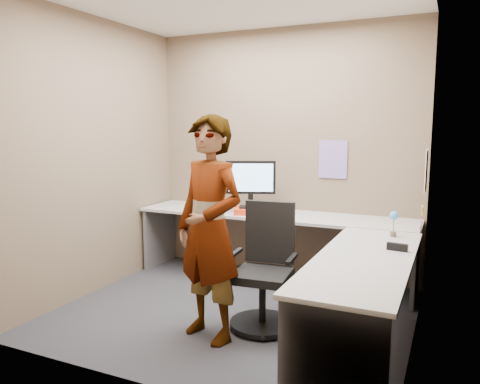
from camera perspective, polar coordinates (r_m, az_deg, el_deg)
The scene contains 20 objects.
ground at distance 4.31m, azimuth -0.80°, elevation -14.44°, with size 3.00×3.00×0.00m, color #26262B.
wall_back at distance 5.19m, azimuth 5.37°, elevation 4.72°, with size 3.00×3.00×0.00m, color brown.
wall_right at distance 3.61m, azimuth 21.21°, elevation 2.78°, with size 2.70×2.70×0.00m, color brown.
wall_left at distance 4.83m, azimuth -17.16°, elevation 4.15°, with size 2.70×2.70×0.00m, color brown.
desk at distance 4.31m, azimuth 6.70°, elevation -6.24°, with size 2.98×2.58×0.73m.
paper_ream at distance 4.93m, azimuth 1.20°, elevation -2.31°, with size 0.33×0.24×0.07m, color red.
monitor at distance 4.89m, azimuth 1.30°, elevation 1.46°, with size 0.50×0.25×0.49m.
laptop at distance 5.18m, azimuth -3.76°, elevation -1.46°, with size 0.45×0.44×0.25m.
trackball_mouse at distance 5.06m, azimuth 3.57°, elevation -2.12°, with size 0.12×0.08×0.07m.
origami at distance 4.71m, azimuth 4.54°, elevation -2.85°, with size 0.10×0.10×0.06m, color white.
stapler at distance 3.68m, azimuth 18.63°, elevation -6.38°, with size 0.15×0.04×0.06m, color black.
flower at distance 4.11m, azimuth 18.24°, elevation -3.24°, with size 0.07×0.07×0.22m.
calendar_purple at distance 5.03m, azimuth 11.26°, elevation 3.93°, with size 0.30×0.01×0.40m, color #846BB7.
calendar_white at distance 4.52m, azimuth 21.75°, elevation 2.42°, with size 0.01×0.28×0.38m, color white.
sticky_note_a at distance 4.21m, azimuth 21.28°, elevation -2.05°, with size 0.01×0.07×0.07m, color #F2E059.
sticky_note_b at distance 4.28m, azimuth 21.23°, elevation -3.66°, with size 0.01×0.07×0.07m, color pink.
sticky_note_c at distance 4.17m, azimuth 21.11°, elevation -4.24°, with size 0.01×0.07×0.07m, color pink.
sticky_note_d at distance 4.36m, azimuth 21.38°, elevation -2.12°, with size 0.01×0.07×0.07m, color #F2E059.
office_chair at distance 3.91m, azimuth 3.02°, elevation -10.37°, with size 0.54×0.53×1.01m.
person at distance 3.59m, azimuth -3.72°, elevation -4.53°, with size 0.63×0.42×1.74m, color #999399.
Camera 1 is at (1.71, -3.59, 1.65)m, focal length 35.00 mm.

